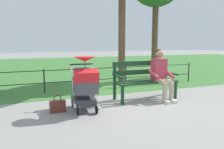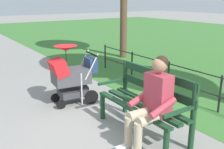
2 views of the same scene
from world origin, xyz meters
name	(u,v)px [view 2 (image 2 of 2)]	position (x,y,z in m)	size (l,w,h in m)	color
ground_plane	(123,122)	(0.00, 0.00, 0.00)	(60.00, 60.00, 0.00)	gray
park_bench	(146,99)	(-0.43, -0.12, 0.53)	(1.60, 0.61, 0.96)	#193D23
person_on_bench	(152,100)	(-0.79, 0.11, 0.68)	(0.53, 0.74, 1.28)	tan
stroller	(71,74)	(1.26, 0.34, 0.59)	(0.58, 0.93, 1.15)	black
handbag	(65,88)	(1.81, 0.23, 0.13)	(0.32, 0.14, 0.37)	brown
park_fence	(192,82)	(0.00, -1.67, 0.42)	(6.41, 0.04, 0.70)	black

